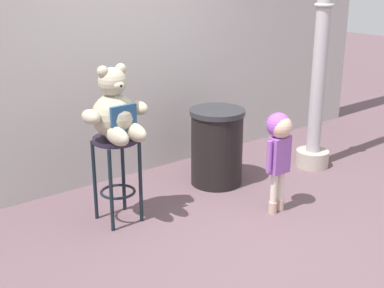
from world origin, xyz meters
name	(u,v)px	position (x,y,z in m)	size (l,w,h in m)	color
ground_plane	(231,240)	(0.00, 0.00, 0.00)	(24.00, 24.00, 0.00)	#674D54
building_wall	(107,6)	(0.00, 1.87, 1.74)	(7.28, 0.30, 3.48)	beige
bar_stool_with_teddy	(116,162)	(-0.53, 0.88, 0.54)	(0.38, 0.38, 0.76)	#241C2E
teddy_bear	(116,112)	(-0.53, 0.85, 0.99)	(0.58, 0.52, 0.61)	#AFA78C
child_walking	(279,141)	(0.67, 0.15, 0.67)	(0.29, 0.23, 0.93)	#C79F8F
trash_bin	(217,147)	(0.68, 0.98, 0.39)	(0.55, 0.55, 0.78)	black
lamppost	(320,58)	(1.82, 0.69, 1.21)	(0.36, 0.36, 3.01)	#B3A698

